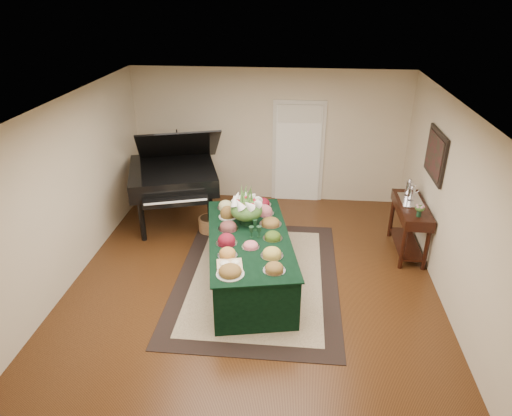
# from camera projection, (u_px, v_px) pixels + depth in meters

# --- Properties ---
(ground) EXTENTS (6.00, 6.00, 0.00)m
(ground) POSITION_uv_depth(u_px,v_px,m) (254.00, 277.00, 7.14)
(ground) COLOR black
(ground) RESTS_ON ground
(area_rug) EXTENTS (2.47, 3.46, 0.01)m
(area_rug) POSITION_uv_depth(u_px,v_px,m) (257.00, 277.00, 7.11)
(area_rug) COLOR black
(area_rug) RESTS_ON ground
(kitchen_doorway) EXTENTS (1.05, 0.07, 2.10)m
(kitchen_doorway) POSITION_uv_depth(u_px,v_px,m) (298.00, 153.00, 9.29)
(kitchen_doorway) COLOR silver
(kitchen_doorway) RESTS_ON ground
(buffet_table) EXTENTS (1.63, 2.66, 0.80)m
(buffet_table) POSITION_uv_depth(u_px,v_px,m) (249.00, 259.00, 6.86)
(buffet_table) COLOR black
(buffet_table) RESTS_ON ground
(food_platters) EXTENTS (1.20, 2.40, 0.14)m
(food_platters) POSITION_uv_depth(u_px,v_px,m) (247.00, 229.00, 6.76)
(food_platters) COLOR silver
(food_platters) RESTS_ON buffet_table
(cutting_board) EXTENTS (0.39, 0.39, 0.10)m
(cutting_board) POSITION_uv_depth(u_px,v_px,m) (230.00, 263.00, 5.95)
(cutting_board) COLOR tan
(cutting_board) RESTS_ON buffet_table
(green_goblets) EXTENTS (0.19, 0.30, 0.18)m
(green_goblets) POSITION_uv_depth(u_px,v_px,m) (255.00, 229.00, 6.67)
(green_goblets) COLOR black
(green_goblets) RESTS_ON buffet_table
(floral_centerpiece) EXTENTS (0.51, 0.51, 0.51)m
(floral_centerpiece) POSITION_uv_depth(u_px,v_px,m) (247.00, 206.00, 6.89)
(floral_centerpiece) COLOR black
(floral_centerpiece) RESTS_ON buffet_table
(grand_piano) EXTENTS (1.96, 2.17, 1.87)m
(grand_piano) POSITION_uv_depth(u_px,v_px,m) (173.00, 175.00, 8.42)
(grand_piano) COLOR black
(grand_piano) RESTS_ON ground
(wicker_basket) EXTENTS (0.42, 0.42, 0.26)m
(wicker_basket) POSITION_uv_depth(u_px,v_px,m) (210.00, 224.00, 8.42)
(wicker_basket) COLOR #A36D41
(wicker_basket) RESTS_ON ground
(mahogany_sideboard) EXTENTS (0.45, 1.25, 0.89)m
(mahogany_sideboard) POSITION_uv_depth(u_px,v_px,m) (411.00, 215.00, 7.51)
(mahogany_sideboard) COLOR black
(mahogany_sideboard) RESTS_ON ground
(tea_service) EXTENTS (0.34, 0.58, 0.30)m
(tea_service) POSITION_uv_depth(u_px,v_px,m) (411.00, 192.00, 7.59)
(tea_service) COLOR silver
(tea_service) RESTS_ON mahogany_sideboard
(pink_bouquet) EXTENTS (0.16, 0.16, 0.21)m
(pink_bouquet) POSITION_uv_depth(u_px,v_px,m) (420.00, 209.00, 6.97)
(pink_bouquet) COLOR black
(pink_bouquet) RESTS_ON mahogany_sideboard
(wall_painting) EXTENTS (0.05, 0.95, 0.75)m
(wall_painting) POSITION_uv_depth(u_px,v_px,m) (436.00, 155.00, 7.02)
(wall_painting) COLOR black
(wall_painting) RESTS_ON ground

